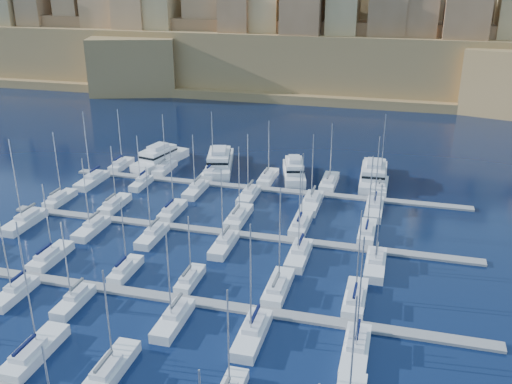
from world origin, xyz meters
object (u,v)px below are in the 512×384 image
(motor_yacht_a, at_px, (160,157))
(motor_yacht_d, at_px, (374,175))
(motor_yacht_b, at_px, (219,161))
(motor_yacht_c, at_px, (294,171))
(sailboat_2, at_px, (34,352))

(motor_yacht_a, bearing_deg, motor_yacht_d, 0.89)
(motor_yacht_a, height_order, motor_yacht_b, same)
(motor_yacht_a, relative_size, motor_yacht_c, 1.15)
(motor_yacht_a, xyz_separation_m, motor_yacht_c, (32.13, -1.05, 0.00))
(sailboat_2, bearing_deg, motor_yacht_b, 90.21)
(sailboat_2, relative_size, motor_yacht_b, 0.92)
(motor_yacht_a, xyz_separation_m, motor_yacht_b, (14.34, 0.94, 0.00))
(motor_yacht_a, xyz_separation_m, motor_yacht_d, (49.11, 0.77, 0.00))
(sailboat_2, distance_m, motor_yacht_d, 78.25)
(motor_yacht_a, height_order, motor_yacht_c, same)
(motor_yacht_b, bearing_deg, motor_yacht_c, -6.37)
(motor_yacht_c, xyz_separation_m, motor_yacht_d, (16.98, 1.81, 0.00))
(motor_yacht_c, height_order, motor_yacht_d, same)
(sailboat_2, xyz_separation_m, motor_yacht_a, (-14.60, 69.45, 0.94))
(motor_yacht_a, bearing_deg, motor_yacht_b, 3.74)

